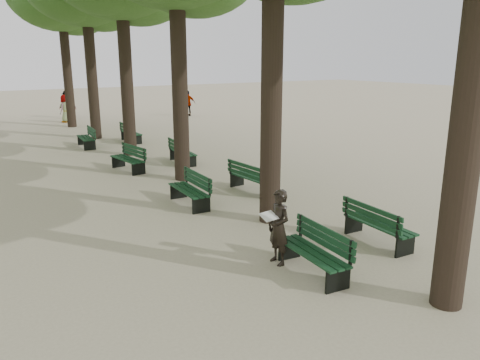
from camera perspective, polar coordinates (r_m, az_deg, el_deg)
ground at (r=9.01m, az=7.36°, el=-12.06°), size 120.00×120.00×0.00m
bench_left_0 at (r=9.18m, az=8.76°, el=-9.69°), size 0.75×1.85×0.92m
bench_left_1 at (r=13.22m, az=-6.21°, el=-1.94°), size 0.67×1.83×0.92m
bench_left_2 at (r=17.63m, az=-13.49°, el=1.96°), size 0.80×1.86×0.92m
bench_left_3 at (r=22.84m, az=-18.23°, el=4.47°), size 0.72×1.84×0.92m
bench_right_0 at (r=10.94m, az=16.49°, el=-6.07°), size 0.70×1.84×0.92m
bench_right_1 at (r=14.50m, az=1.44°, el=-0.36°), size 0.66×1.83×0.92m
bench_right_2 at (r=18.56m, az=-6.99°, el=2.88°), size 0.75×1.85×0.92m
bench_right_3 at (r=23.75m, az=-13.11°, el=5.19°), size 0.63×1.82×0.92m
man_with_map at (r=9.37m, az=4.74°, el=-5.76°), size 0.59×0.62×1.54m
pedestrian_c at (r=33.77m, az=-6.35°, el=9.27°), size 1.10×0.53×1.79m
pedestrian_d at (r=32.24m, az=-20.52°, el=8.15°), size 0.87×0.84×1.75m
pedestrian_b at (r=34.55m, az=-20.26°, el=8.66°), size 1.16×1.09×1.88m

